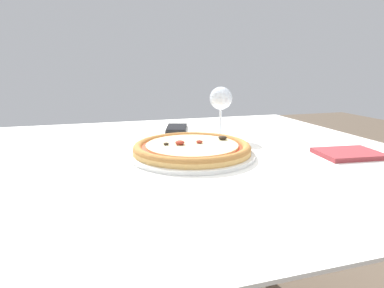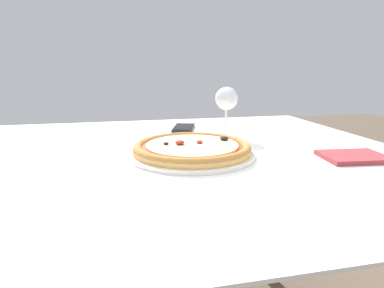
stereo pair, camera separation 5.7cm
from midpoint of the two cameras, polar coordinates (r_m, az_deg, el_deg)
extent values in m
cube|color=brown|center=(0.85, -6.47, -3.25)|extent=(1.18, 0.96, 0.04)
cube|color=white|center=(0.84, -6.51, -1.88)|extent=(1.28, 1.06, 0.01)
cylinder|color=brown|center=(1.42, -31.58, -14.41)|extent=(0.06, 0.06, 0.72)
cylinder|color=brown|center=(1.52, 11.25, -10.73)|extent=(0.06, 0.06, 0.72)
cylinder|color=white|center=(0.81, -2.02, -1.73)|extent=(0.32, 0.32, 0.01)
cylinder|color=tan|center=(0.81, -2.02, -0.98)|extent=(0.30, 0.30, 0.01)
torus|color=#B27538|center=(0.81, -2.03, -0.57)|extent=(0.30, 0.30, 0.02)
cylinder|color=#BC381E|center=(0.81, -2.03, -0.46)|extent=(0.25, 0.25, 0.00)
cylinder|color=beige|center=(0.81, -2.03, -0.19)|extent=(0.23, 0.23, 0.00)
ellipsoid|color=#A83323|center=(0.80, -4.21, 0.25)|extent=(0.02, 0.02, 0.01)
ellipsoid|color=#A83323|center=(0.82, -0.69, 0.41)|extent=(0.02, 0.02, 0.01)
ellipsoid|color=#2D2319|center=(0.80, -6.66, 0.03)|extent=(0.01, 0.01, 0.01)
ellipsoid|color=#2D2319|center=(0.86, 3.56, 1.11)|extent=(0.02, 0.02, 0.01)
cylinder|color=silver|center=(1.05, 3.46, 1.56)|extent=(0.08, 0.08, 0.00)
cylinder|color=silver|center=(1.04, 3.50, 4.03)|extent=(0.01, 0.01, 0.09)
sphere|color=silver|center=(1.03, 3.56, 8.13)|extent=(0.07, 0.07, 0.07)
cube|color=black|center=(1.15, -4.16, 2.83)|extent=(0.11, 0.16, 0.01)
cube|color=black|center=(1.15, -4.16, 3.10)|extent=(0.10, 0.14, 0.00)
cube|color=#933338|center=(0.89, 24.43, -1.58)|extent=(0.16, 0.13, 0.01)
camera|label=1|loc=(0.03, -92.03, -0.49)|focal=30.00mm
camera|label=2|loc=(0.03, 87.97, 0.49)|focal=30.00mm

